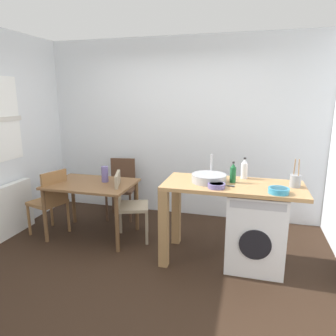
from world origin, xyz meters
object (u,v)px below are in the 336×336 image
dining_table (92,190)px  washing_machine (255,229)px  utensil_crock (295,181)px  vase (105,174)px  chair_spare_by_wall (122,184)px  chair_person_seat (51,199)px  colander (279,190)px  bottle_tall_green (233,173)px  chair_opposite (127,202)px  mixing_bowl (216,185)px  bottle_squat_brown (244,169)px

dining_table → washing_machine: washing_machine is taller
utensil_crock → vase: 2.32m
dining_table → chair_spare_by_wall: chair_spare_by_wall is taller
chair_spare_by_wall → vase: (0.06, -0.67, 0.34)m
chair_person_seat → colander: size_ratio=4.50×
dining_table → chair_spare_by_wall: 0.79m
bottle_tall_green → vase: 1.69m
chair_person_seat → chair_opposite: 1.04m
chair_opposite → chair_spare_by_wall: size_ratio=1.00×
chair_person_seat → chair_spare_by_wall: same height
mixing_bowl → colander: (0.61, -0.02, 0.00)m
bottle_squat_brown → chair_opposite: bearing=-178.1°
chair_person_seat → mixing_bowl: mixing_bowl is taller
chair_person_seat → bottle_tall_green: bottle_tall_green is taller
chair_person_seat → chair_opposite: same height
chair_person_seat → chair_spare_by_wall: bearing=-18.4°
chair_opposite → colander: 1.90m
mixing_bowl → utensil_crock: bearing=17.6°
colander → vase: 2.19m
washing_machine → bottle_squat_brown: 0.68m
dining_table → vase: bearing=33.7°
chair_person_seat → washing_machine: chair_person_seat is taller
chair_opposite → bottle_squat_brown: size_ratio=3.66×
chair_spare_by_wall → bottle_tall_green: size_ratio=3.86×
colander → vase: colander is taller
bottle_squat_brown → mixing_bowl: bearing=-119.2°
chair_spare_by_wall → bottle_squat_brown: bottle_squat_brown is taller
chair_opposite → chair_spare_by_wall: bearing=-171.0°
vase → chair_opposite: bearing=-12.6°
dining_table → colander: 2.33m
dining_table → mixing_bowl: (1.67, -0.39, 0.30)m
washing_machine → bottle_tall_green: size_ratio=3.69×
utensil_crock → chair_person_seat: bearing=179.6°
bottle_tall_green → utensil_crock: (0.64, -0.01, -0.04)m
mixing_bowl → utensil_crock: utensil_crock is taller
chair_opposite → chair_person_seat: bearing=-100.5°
utensil_crock → vase: size_ratio=1.44×
mixing_bowl → chair_opposite: bearing=160.5°
bottle_tall_green → colander: bearing=-31.3°
chair_person_seat → bottle_tall_green: size_ratio=3.86×
mixing_bowl → colander: colander is taller
chair_opposite → bottle_tall_green: (1.33, -0.16, 0.52)m
dining_table → utensil_crock: size_ratio=3.67×
chair_spare_by_wall → washing_machine: size_ratio=1.05×
bottle_tall_green → utensil_crock: 0.64m
chair_spare_by_wall → mixing_bowl: bearing=133.4°
chair_spare_by_wall → mixing_bowl: mixing_bowl is taller
dining_table → bottle_tall_green: size_ratio=4.72×
mixing_bowl → utensil_crock: size_ratio=0.60×
washing_machine → mixing_bowl: 0.69m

